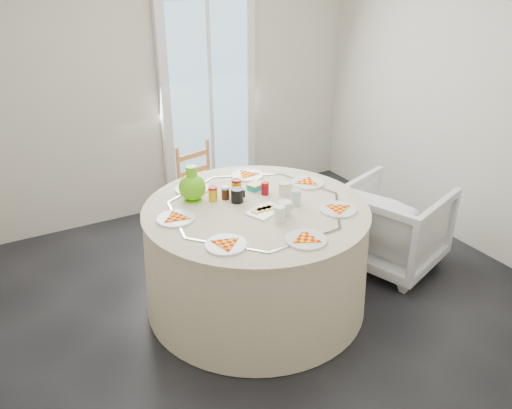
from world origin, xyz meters
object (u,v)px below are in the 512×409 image
table (256,257)px  wooden_chair (205,189)px  armchair (393,222)px  green_pitcher (192,188)px

table → wooden_chair: 1.11m
armchair → green_pitcher: (-1.57, 0.41, 0.48)m
table → wooden_chair: (0.10, 1.10, 0.09)m
armchair → green_pitcher: green_pitcher is taller
wooden_chair → armchair: wooden_chair is taller
table → green_pitcher: green_pitcher is taller
table → armchair: (1.24, -0.09, 0.02)m
green_pitcher → table: bearing=-64.4°
armchair → wooden_chair: bearing=24.8°
wooden_chair → green_pitcher: size_ratio=3.52×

